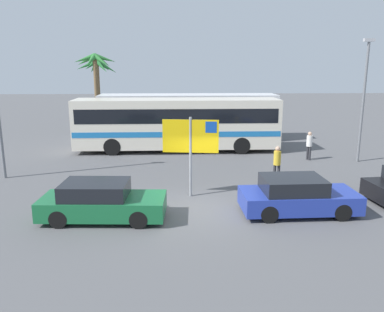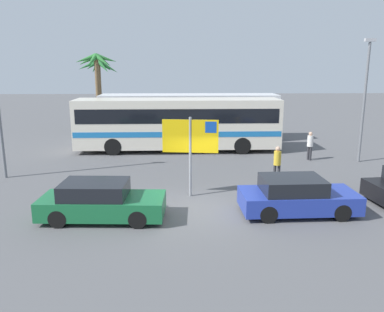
{
  "view_description": "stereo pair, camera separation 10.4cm",
  "coord_description": "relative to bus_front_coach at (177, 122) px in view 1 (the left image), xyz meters",
  "views": [
    {
      "loc": [
        -0.79,
        -13.42,
        5.15
      ],
      "look_at": [
        -0.05,
        3.11,
        1.3
      ],
      "focal_mm": 36.55,
      "sensor_mm": 36.0,
      "label": 1
    },
    {
      "loc": [
        -0.68,
        -13.42,
        5.15
      ],
      "look_at": [
        -0.05,
        3.11,
        1.3
      ],
      "focal_mm": 36.55,
      "sensor_mm": 36.0,
      "label": 2
    }
  ],
  "objects": [
    {
      "name": "palm_tree_inland",
      "position": [
        -6.87,
        11.7,
        2.82
      ],
      "size": [
        3.63,
        3.53,
        5.71
      ],
      "color": "brown",
      "rests_on": "ground"
    },
    {
      "name": "lamp_post_right_side",
      "position": [
        9.87,
        -3.24,
        1.79
      ],
      "size": [
        0.56,
        0.2,
        6.5
      ],
      "color": "slate",
      "rests_on": "ground"
    },
    {
      "name": "palm_tree_seaside",
      "position": [
        -6.23,
        7.45,
        3.18
      ],
      "size": [
        3.21,
        3.06,
        6.06
      ],
      "color": "brown",
      "rests_on": "ground"
    },
    {
      "name": "ferry_sign",
      "position": [
        0.52,
        -8.66,
        0.54
      ],
      "size": [
        2.19,
        0.34,
        3.2
      ],
      "rotation": [
        0.0,
        0.0,
        -0.13
      ],
      "color": "gray",
      "rests_on": "ground"
    },
    {
      "name": "pedestrian_by_bus",
      "position": [
        4.42,
        -6.89,
        -0.82
      ],
      "size": [
        0.32,
        0.32,
        1.65
      ],
      "rotation": [
        0.0,
        0.0,
        4.39
      ],
      "color": "#2D2D33",
      "rests_on": "ground"
    },
    {
      "name": "bus_front_coach",
      "position": [
        0.0,
        0.0,
        0.0
      ],
      "size": [
        12.28,
        2.49,
        3.17
      ],
      "color": "silver",
      "rests_on": "ground"
    },
    {
      "name": "ground",
      "position": [
        0.65,
        -10.23,
        -1.78
      ],
      "size": [
        120.0,
        120.0,
        0.0
      ],
      "primitive_type": "plane",
      "color": "#565659"
    },
    {
      "name": "car_green",
      "position": [
        -2.66,
        -10.97,
        -1.15
      ],
      "size": [
        4.27,
        1.9,
        1.32
      ],
      "rotation": [
        0.0,
        0.0,
        -0.05
      ],
      "color": "#196638",
      "rests_on": "ground"
    },
    {
      "name": "bus_rear_coach",
      "position": [
        0.8,
        3.71,
        0.0
      ],
      "size": [
        12.28,
        2.49,
        3.17
      ],
      "color": "white",
      "rests_on": "ground"
    },
    {
      "name": "pedestrian_crossing_lot",
      "position": [
        7.3,
        -2.76,
        -0.86
      ],
      "size": [
        0.32,
        0.32,
        1.59
      ],
      "rotation": [
        0.0,
        0.0,
        0.39
      ],
      "color": "#2D2D33",
      "rests_on": "ground"
    },
    {
      "name": "car_blue",
      "position": [
        4.16,
        -10.69,
        -1.15
      ],
      "size": [
        4.09,
        1.86,
        1.32
      ],
      "rotation": [
        0.0,
        0.0,
        0.02
      ],
      "color": "#23389E",
      "rests_on": "ground"
    }
  ]
}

